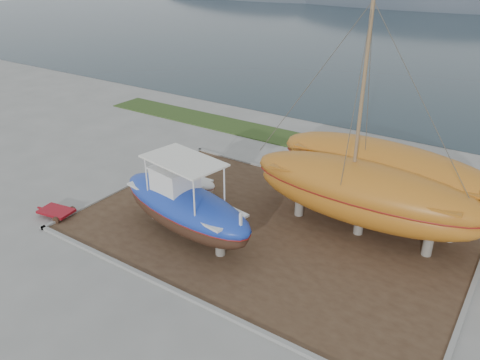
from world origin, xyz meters
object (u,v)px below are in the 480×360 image
Objects in this scene: orange_sailboat at (371,130)px; orange_bare_hull at (386,183)px; blue_caique at (184,198)px; red_trailer at (57,213)px; white_dinghy at (186,184)px.

orange_bare_hull is (0.39, 2.12, -3.31)m from orange_sailboat.
orange_sailboat is (6.73, 4.70, 3.27)m from blue_caique.
red_trailer is at bearing -152.54° from orange_sailboat.
blue_caique is 7.30m from red_trailer.
red_trailer is (-13.41, -7.00, -5.10)m from orange_sailboat.
blue_caique is 2.12× the size of white_dinghy.
blue_caique is 4.53m from white_dinghy.
orange_bare_hull reaches higher than red_trailer.
white_dinghy is 1.50× the size of red_trailer.
orange_bare_hull is at bearing 79.49° from orange_sailboat.
white_dinghy is 6.87m from red_trailer.
white_dinghy is 10.57m from orange_bare_hull.
orange_sailboat reaches higher than red_trailer.
orange_sailboat is (9.49, 1.38, 4.64)m from white_dinghy.
white_dinghy is at bearing -171.86° from orange_sailboat.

